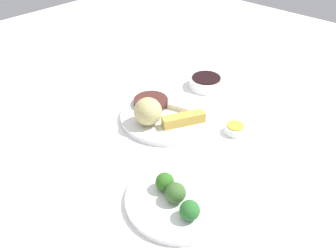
% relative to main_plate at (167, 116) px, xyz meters
% --- Properties ---
extents(tabletop, '(2.20, 2.20, 0.02)m').
position_rel_main_plate_xyz_m(tabletop, '(-0.02, 0.01, -0.02)').
color(tabletop, white).
rests_on(tabletop, ground).
extents(main_plate, '(0.26, 0.26, 0.02)m').
position_rel_main_plate_xyz_m(main_plate, '(0.00, 0.00, 0.00)').
color(main_plate, white).
rests_on(main_plate, tabletop).
extents(rice_scoop, '(0.07, 0.07, 0.07)m').
position_rel_main_plate_xyz_m(rice_scoop, '(-0.07, 0.00, 0.05)').
color(rice_scoop, tan).
rests_on(rice_scoop, main_plate).
extents(spring_roll, '(0.12, 0.08, 0.03)m').
position_rel_main_plate_xyz_m(spring_roll, '(-0.00, -0.07, 0.02)').
color(spring_roll, gold).
rests_on(spring_roll, main_plate).
extents(crab_rangoon_wonton, '(0.09, 0.08, 0.02)m').
position_rel_main_plate_xyz_m(crab_rangoon_wonton, '(0.07, -0.00, 0.02)').
color(crab_rangoon_wonton, beige).
rests_on(crab_rangoon_wonton, main_plate).
extents(stir_fry_heap, '(0.10, 0.10, 0.02)m').
position_rel_main_plate_xyz_m(stir_fry_heap, '(0.00, 0.07, 0.02)').
color(stir_fry_heap, '#4A241F').
rests_on(stir_fry_heap, main_plate).
extents(broccoli_plate, '(0.22, 0.22, 0.01)m').
position_rel_main_plate_xyz_m(broccoli_plate, '(-0.20, -0.23, -0.00)').
color(broccoli_plate, white).
rests_on(broccoli_plate, tabletop).
extents(broccoli_floret_0, '(0.04, 0.04, 0.04)m').
position_rel_main_plate_xyz_m(broccoli_floret_0, '(-0.22, -0.23, 0.03)').
color(broccoli_floret_0, '#3B612C').
rests_on(broccoli_floret_0, broccoli_plate).
extents(broccoli_floret_1, '(0.04, 0.04, 0.04)m').
position_rel_main_plate_xyz_m(broccoli_floret_1, '(-0.21, -0.19, 0.03)').
color(broccoli_floret_1, '#2E661E').
rests_on(broccoli_floret_1, broccoli_plate).
extents(broccoli_floret_2, '(0.04, 0.04, 0.04)m').
position_rel_main_plate_xyz_m(broccoli_floret_2, '(-0.23, -0.28, 0.03)').
color(broccoli_floret_2, '#286429').
rests_on(broccoli_floret_2, broccoli_plate).
extents(soy_sauce_bowl, '(0.11, 0.11, 0.03)m').
position_rel_main_plate_xyz_m(soy_sauce_bowl, '(0.21, 0.03, 0.01)').
color(soy_sauce_bowl, white).
rests_on(soy_sauce_bowl, tabletop).
extents(soy_sauce_bowl_liquid, '(0.09, 0.09, 0.00)m').
position_rel_main_plate_xyz_m(soy_sauce_bowl_liquid, '(0.21, 0.03, 0.03)').
color(soy_sauce_bowl_liquid, black).
rests_on(soy_sauce_bowl_liquid, soy_sauce_bowl).
extents(sauce_ramekin_hot_mustard, '(0.05, 0.05, 0.02)m').
position_rel_main_plate_xyz_m(sauce_ramekin_hot_mustard, '(0.07, -0.18, 0.00)').
color(sauce_ramekin_hot_mustard, white).
rests_on(sauce_ramekin_hot_mustard, tabletop).
extents(sauce_ramekin_hot_mustard_liquid, '(0.04, 0.04, 0.00)m').
position_rel_main_plate_xyz_m(sauce_ramekin_hot_mustard_liquid, '(0.07, -0.18, 0.02)').
color(sauce_ramekin_hot_mustard_liquid, yellow).
rests_on(sauce_ramekin_hot_mustard_liquid, sauce_ramekin_hot_mustard).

